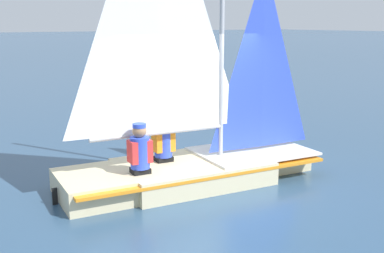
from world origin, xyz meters
The scene contains 4 objects.
ground_plane centered at (0.00, 0.00, 0.00)m, with size 260.00×260.00×0.00m, color #2D4C6B.
sailboat_main centered at (0.00, -0.03, 0.75)m, with size 2.19×4.66×5.38m.
sailor_helm centered at (-0.27, -0.40, 0.63)m, with size 0.34×0.37×1.16m.
sailor_crew centered at (0.09, -1.05, 0.63)m, with size 0.34×0.37×1.16m.
Camera 1 is at (6.47, -4.52, 2.69)m, focal length 45.00 mm.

